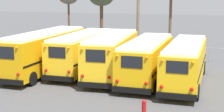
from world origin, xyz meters
TOP-DOWN VIEW (x-y plane):
  - ground_plane at (0.00, 0.00)m, footprint 160.00×160.00m
  - school_bus_0 at (-5.68, 0.02)m, footprint 2.89×11.01m
  - school_bus_1 at (-2.84, 1.13)m, footprint 2.64×9.62m
  - school_bus_2 at (0.00, 0.18)m, footprint 2.91×9.58m
  - school_bus_3 at (2.84, -0.27)m, footprint 2.75×9.61m
  - school_bus_4 at (5.68, -0.62)m, footprint 2.65×10.05m
  - utility_pole at (-0.03, 9.86)m, footprint 1.80×0.29m
  - fence_line at (0.00, 7.85)m, footprint 19.42×0.06m
  - fire_hydrant at (4.17, -8.24)m, footprint 0.24×0.24m

SIDE VIEW (x-z plane):
  - ground_plane at x=0.00m, z-range 0.00..0.00m
  - fire_hydrant at x=4.17m, z-range 0.00..1.04m
  - fence_line at x=0.00m, z-range 0.27..1.69m
  - school_bus_4 at x=5.68m, z-range 0.15..3.17m
  - school_bus_3 at x=2.84m, z-range 0.14..3.20m
  - school_bus_1 at x=-2.84m, z-range 0.14..3.32m
  - school_bus_2 at x=0.00m, z-range 0.14..3.42m
  - school_bus_0 at x=-5.68m, z-range 0.15..3.50m
  - utility_pole at x=-0.03m, z-range 0.15..9.54m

